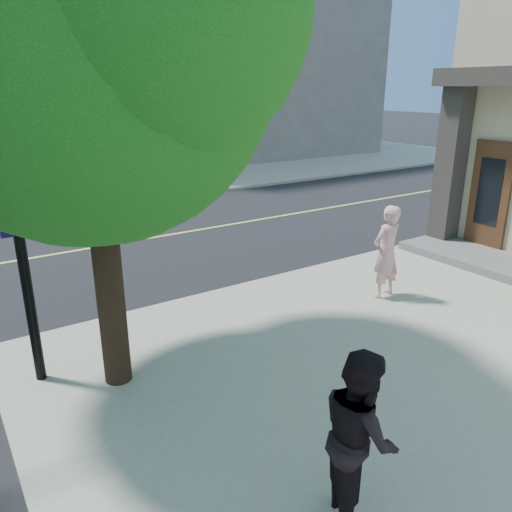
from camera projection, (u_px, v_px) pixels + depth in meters
ground at (49, 337)px, 8.38m from camera, size 140.00×140.00×0.00m
road_ew at (7, 263)px, 11.93m from camera, size 140.00×9.00×0.01m
sidewalk_ne at (192, 151)px, 32.38m from camera, size 29.00×25.00×0.12m
filler_ne at (191, 34)px, 30.76m from camera, size 18.00×16.00×14.00m
man_on_phone at (386, 252)px, 9.46m from camera, size 0.69×0.48×1.81m
pedestrian at (360, 435)px, 4.53m from camera, size 0.98×1.05×1.74m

